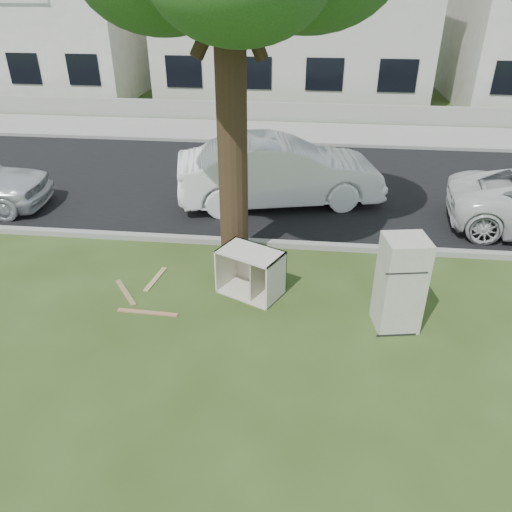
# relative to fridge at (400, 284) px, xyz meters

# --- Properties ---
(ground) EXTENTS (120.00, 120.00, 0.00)m
(ground) POSITION_rel_fridge_xyz_m (-2.47, -0.00, -0.79)
(ground) COLOR #2E3F16
(road) EXTENTS (120.00, 7.00, 0.01)m
(road) POSITION_rel_fridge_xyz_m (-2.47, 6.00, -0.78)
(road) COLOR black
(road) RESTS_ON ground
(kerb_near) EXTENTS (120.00, 0.18, 0.12)m
(kerb_near) POSITION_rel_fridge_xyz_m (-2.47, 2.45, -0.79)
(kerb_near) COLOR gray
(kerb_near) RESTS_ON ground
(kerb_far) EXTENTS (120.00, 0.18, 0.12)m
(kerb_far) POSITION_rel_fridge_xyz_m (-2.47, 9.55, -0.79)
(kerb_far) COLOR gray
(kerb_far) RESTS_ON ground
(sidewalk) EXTENTS (120.00, 2.80, 0.01)m
(sidewalk) POSITION_rel_fridge_xyz_m (-2.47, 11.00, -0.78)
(sidewalk) COLOR gray
(sidewalk) RESTS_ON ground
(low_wall) EXTENTS (120.00, 0.15, 0.70)m
(low_wall) POSITION_rel_fridge_xyz_m (-2.47, 12.60, -0.44)
(low_wall) COLOR gray
(low_wall) RESTS_ON ground
(townhouse_left) EXTENTS (10.20, 8.16, 7.04)m
(townhouse_left) POSITION_rel_fridge_xyz_m (-14.47, 17.50, 2.74)
(townhouse_left) COLOR white
(townhouse_left) RESTS_ON ground
(townhouse_center) EXTENTS (11.22, 8.16, 7.44)m
(townhouse_center) POSITION_rel_fridge_xyz_m (-2.47, 17.50, 2.94)
(townhouse_center) COLOR beige
(townhouse_center) RESTS_ON ground
(fridge) EXTENTS (0.74, 0.70, 1.57)m
(fridge) POSITION_rel_fridge_xyz_m (0.00, 0.00, 0.00)
(fridge) COLOR white
(fridge) RESTS_ON ground
(cabinet) EXTENTS (1.25, 1.07, 0.84)m
(cabinet) POSITION_rel_fridge_xyz_m (-2.42, 0.67, -0.37)
(cabinet) COLOR silver
(cabinet) RESTS_ON ground
(plank_a) EXTENTS (1.05, 0.12, 0.02)m
(plank_a) POSITION_rel_fridge_xyz_m (-4.07, -0.14, -0.77)
(plank_a) COLOR #A97452
(plank_a) RESTS_ON ground
(plank_b) EXTENTS (0.63, 0.79, 0.02)m
(plank_b) POSITION_rel_fridge_xyz_m (-4.65, 0.40, -0.77)
(plank_b) COLOR #91784C
(plank_b) RESTS_ON ground
(plank_c) EXTENTS (0.22, 0.84, 0.02)m
(plank_c) POSITION_rel_fridge_xyz_m (-4.24, 0.90, -0.77)
(plank_c) COLOR tan
(plank_c) RESTS_ON ground
(car_center) EXTENTS (5.16, 2.80, 1.62)m
(car_center) POSITION_rel_fridge_xyz_m (-2.20, 4.76, 0.02)
(car_center) COLOR white
(car_center) RESTS_ON ground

